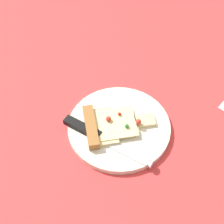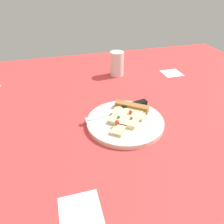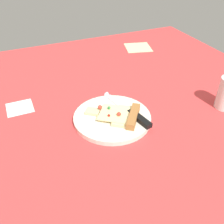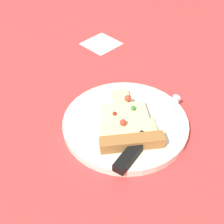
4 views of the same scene
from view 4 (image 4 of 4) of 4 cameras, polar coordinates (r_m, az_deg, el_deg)
The scene contains 4 objects.
ground_plane at distance 66.01cm, azimuth -2.93°, elevation -2.88°, with size 157.81×157.81×3.00cm.
plate at distance 63.70cm, azimuth 2.47°, elevation -2.05°, with size 25.58×25.58×1.56cm, color silver.
pizza_slice at distance 60.81cm, azimuth 2.93°, elevation -2.66°, with size 18.57×16.75×2.66cm.
knife at distance 59.35cm, azimuth 6.02°, elevation -4.61°, with size 6.76×23.95×2.45cm.
Camera 4 is at (-34.97, 30.51, 45.43)cm, focal length 49.84 mm.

